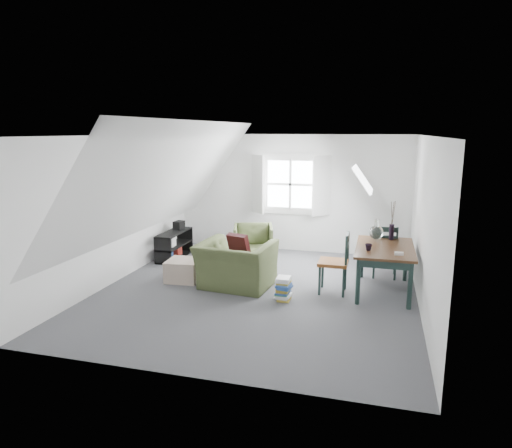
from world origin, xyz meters
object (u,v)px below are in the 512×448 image
(dining_table, at_px, (385,253))
(armchair_near, at_px, (236,287))
(dining_chair_far, at_px, (385,250))
(media_shelf, at_px, (174,246))
(dining_chair_near, at_px, (336,262))
(armchair_far, at_px, (253,260))
(ottoman, at_px, (184,270))
(magazine_stack, at_px, (284,289))

(dining_table, bearing_deg, armchair_near, -168.74)
(dining_table, height_order, dining_chair_far, dining_chair_far)
(media_shelf, bearing_deg, dining_chair_far, -2.57)
(dining_chair_far, distance_m, dining_chair_near, 1.29)
(dining_chair_near, bearing_deg, armchair_far, -140.38)
(ottoman, height_order, magazine_stack, ottoman)
(ottoman, xyz_separation_m, dining_chair_near, (2.61, 0.08, 0.33))
(ottoman, bearing_deg, media_shelf, 122.12)
(armchair_near, xyz_separation_m, dining_chair_near, (1.62, 0.17, 0.52))
(magazine_stack, bearing_deg, dining_chair_near, 36.70)
(armchair_near, xyz_separation_m, media_shelf, (-1.77, 1.33, 0.25))
(dining_table, relative_size, media_shelf, 1.40)
(dining_chair_near, bearing_deg, magazine_stack, -63.86)
(dining_chair_far, bearing_deg, magazine_stack, 54.93)
(ottoman, bearing_deg, dining_table, 5.52)
(ottoman, distance_m, magazine_stack, 1.94)
(dining_chair_far, xyz_separation_m, magazine_stack, (-1.50, -1.59, -0.32))
(ottoman, relative_size, dining_chair_near, 0.56)
(dining_table, xyz_separation_m, media_shelf, (-4.14, 0.92, -0.40))
(magazine_stack, bearing_deg, armchair_far, 117.47)
(armchair_near, distance_m, magazine_stack, 0.98)
(dining_table, bearing_deg, magazine_stack, -150.48)
(dining_chair_near, relative_size, magazine_stack, 2.76)
(armchair_near, xyz_separation_m, armchair_far, (-0.17, 1.66, 0.00))
(dining_chair_near, bearing_deg, dining_chair_far, 132.99)
(magazine_stack, bearing_deg, ottoman, 166.04)
(dining_chair_far, height_order, dining_chair_near, dining_chair_near)
(dining_chair_far, relative_size, media_shelf, 0.89)
(armchair_near, xyz_separation_m, magazine_stack, (0.89, -0.38, 0.18))
(dining_table, relative_size, dining_chair_near, 1.52)
(ottoman, distance_m, dining_table, 3.41)
(armchair_far, relative_size, magazine_stack, 2.21)
(media_shelf, distance_m, magazine_stack, 3.17)
(dining_chair_far, xyz_separation_m, dining_chair_near, (-0.77, -1.04, 0.02))
(dining_chair_far, relative_size, magazine_stack, 2.66)
(armchair_far, xyz_separation_m, dining_chair_near, (1.80, -1.50, 0.52))
(ottoman, height_order, dining_chair_near, dining_chair_near)
(armchair_far, height_order, magazine_stack, armchair_far)
(armchair_near, relative_size, magazine_stack, 3.29)
(dining_chair_near, height_order, media_shelf, dining_chair_near)
(armchair_near, relative_size, dining_chair_near, 1.19)
(armchair_far, bearing_deg, ottoman, -133.40)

